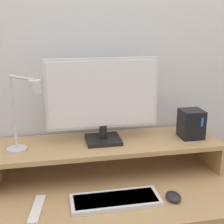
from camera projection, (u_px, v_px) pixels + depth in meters
name	position (u px, v px, depth m)	size (l,w,h in m)	color
wall_back	(102.00, 66.00, 1.56)	(6.00, 0.05, 2.50)	silver
monitor_shelf	(110.00, 146.00, 1.48)	(1.04, 0.30, 0.15)	tan
monitor	(103.00, 98.00, 1.42)	(0.52, 0.15, 0.39)	black
desk_lamp	(24.00, 113.00, 1.29)	(0.17, 0.18, 0.34)	silver
router_dock	(191.00, 124.00, 1.51)	(0.11, 0.11, 0.14)	black
keyboard	(116.00, 200.00, 1.26)	(0.36, 0.14, 0.02)	silver
mouse	(173.00, 196.00, 1.28)	(0.06, 0.08, 0.03)	black
remote_control	(37.00, 210.00, 1.20)	(0.07, 0.19, 0.02)	white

